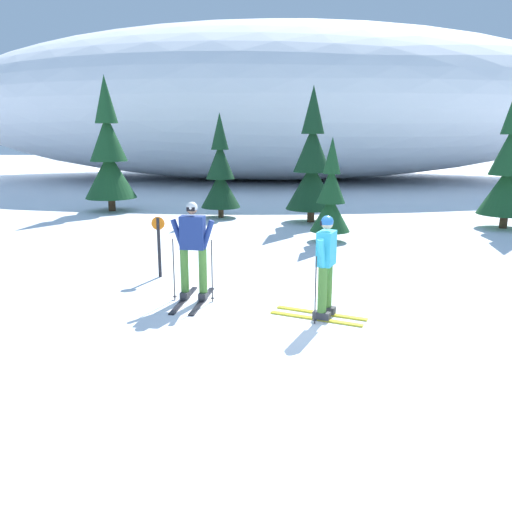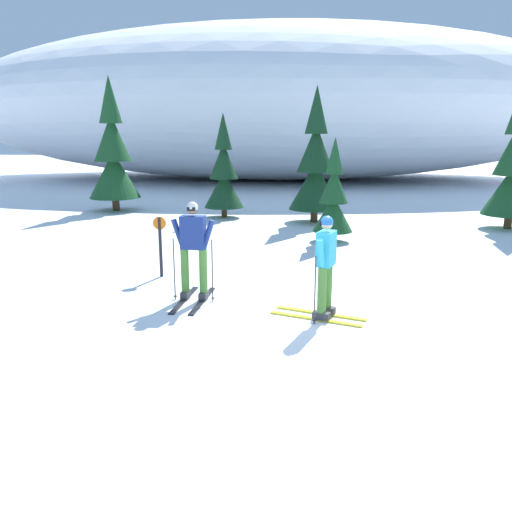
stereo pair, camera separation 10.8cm
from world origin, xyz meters
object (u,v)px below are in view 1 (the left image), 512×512
(skier_cyan_jacket, at_px, (325,266))
(pine_tree_far_right, at_px, (509,169))
(skier_navy_jacket, at_px, (193,249))
(pine_tree_center, at_px, (312,166))
(trail_marker_post, at_px, (159,243))
(pine_tree_center_left, at_px, (220,174))
(pine_tree_center_right, at_px, (331,198))
(pine_tree_far_left, at_px, (109,156))

(skier_cyan_jacket, distance_m, pine_tree_far_right, 10.85)
(skier_cyan_jacket, distance_m, skier_navy_jacket, 2.48)
(pine_tree_center, bearing_deg, skier_cyan_jacket, -91.06)
(skier_navy_jacket, bearing_deg, pine_tree_center, 73.92)
(trail_marker_post, bearing_deg, pine_tree_center_left, 87.84)
(pine_tree_center_left, xyz_separation_m, pine_tree_center_right, (3.62, -4.02, -0.33))
(pine_tree_far_left, bearing_deg, pine_tree_center_left, -16.42)
(pine_tree_center_right, bearing_deg, pine_tree_far_right, 22.68)
(skier_cyan_jacket, bearing_deg, trail_marker_post, 145.19)
(pine_tree_center_left, xyz_separation_m, pine_tree_center, (3.22, -0.79, 0.35))
(skier_navy_jacket, bearing_deg, pine_tree_far_right, 42.33)
(pine_tree_center, distance_m, pine_tree_far_right, 6.23)
(skier_navy_jacket, xyz_separation_m, pine_tree_center_left, (-0.71, 9.53, 0.57))
(pine_tree_far_right, bearing_deg, trail_marker_post, -146.55)
(pine_tree_center_left, bearing_deg, pine_tree_far_left, 163.58)
(skier_cyan_jacket, relative_size, pine_tree_far_left, 0.34)
(skier_cyan_jacket, distance_m, pine_tree_far_left, 13.94)
(skier_cyan_jacket, xyz_separation_m, pine_tree_center_right, (0.58, 6.32, 0.32))
(skier_cyan_jacket, relative_size, trail_marker_post, 1.33)
(pine_tree_center_right, bearing_deg, trail_marker_post, -134.50)
(pine_tree_center, bearing_deg, pine_tree_far_right, -7.56)
(skier_cyan_jacket, height_order, pine_tree_far_right, pine_tree_far_right)
(skier_cyan_jacket, height_order, trail_marker_post, skier_cyan_jacket)
(pine_tree_center_right, bearing_deg, pine_tree_far_left, 146.60)
(skier_navy_jacket, xyz_separation_m, trail_marker_post, (-1.01, 1.51, -0.23))
(skier_navy_jacket, bearing_deg, skier_cyan_jacket, -19.28)
(pine_tree_center_right, height_order, trail_marker_post, pine_tree_center_right)
(pine_tree_center_right, xyz_separation_m, trail_marker_post, (-3.93, -4.00, -0.47))
(pine_tree_center, relative_size, pine_tree_center_right, 1.56)
(skier_navy_jacket, height_order, pine_tree_center_left, pine_tree_center_left)
(skier_navy_jacket, relative_size, pine_tree_far_left, 0.36)
(pine_tree_far_right, bearing_deg, skier_navy_jacket, -137.67)
(skier_navy_jacket, height_order, pine_tree_center_right, pine_tree_center_right)
(pine_tree_far_right, bearing_deg, pine_tree_center, 172.44)
(pine_tree_center_left, xyz_separation_m, pine_tree_far_right, (9.40, -1.61, 0.34))
(pine_tree_far_left, bearing_deg, pine_tree_center_right, -33.40)
(pine_tree_center_left, relative_size, pine_tree_far_right, 0.82)
(trail_marker_post, bearing_deg, pine_tree_center, 63.99)
(skier_navy_jacket, bearing_deg, pine_tree_center_left, 94.24)
(pine_tree_far_left, relative_size, pine_tree_center_right, 1.76)
(skier_navy_jacket, bearing_deg, pine_tree_far_left, 115.55)
(pine_tree_center_left, distance_m, pine_tree_center_right, 5.43)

